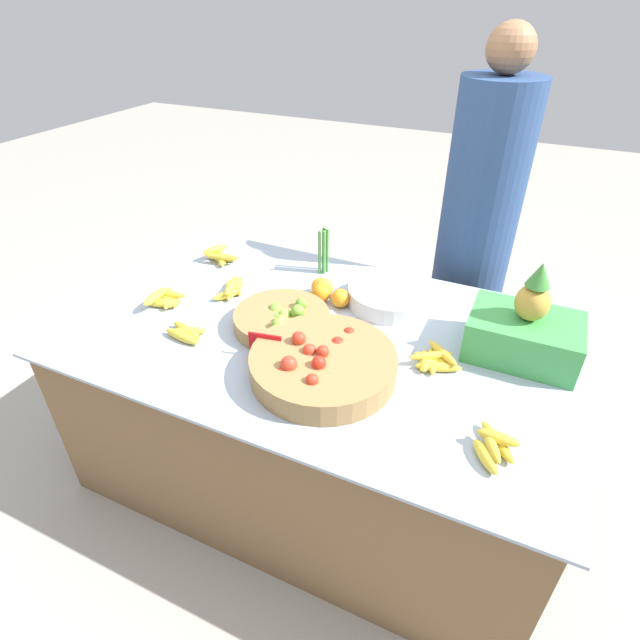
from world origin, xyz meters
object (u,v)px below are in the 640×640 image
tomato_basket (323,364)px  vendor_person (473,247)px  produce_crate (524,332)px  metal_bowl (390,296)px  price_sign (265,346)px  lime_bowl (282,319)px

tomato_basket → vendor_person: size_ratio=0.28×
tomato_basket → vendor_person: 1.06m
produce_crate → vendor_person: bearing=113.0°
tomato_basket → metal_bowl: bearing=83.1°
metal_bowl → price_sign: (-0.27, -0.50, 0.01)m
lime_bowl → price_sign: size_ratio=3.08×
tomato_basket → price_sign: 0.21m
vendor_person → price_sign: bearing=-115.3°
produce_crate → vendor_person: size_ratio=0.21×
metal_bowl → produce_crate: bearing=-14.4°
tomato_basket → price_sign: (-0.21, -0.00, 0.01)m
lime_bowl → metal_bowl: size_ratio=1.06×
price_sign → produce_crate: size_ratio=0.32×
lime_bowl → price_sign: lime_bowl is taller
vendor_person → metal_bowl: bearing=-112.5°
tomato_basket → metal_bowl: (0.06, 0.50, -0.01)m
lime_bowl → tomato_basket: 0.30m
lime_bowl → metal_bowl: lime_bowl is taller
price_sign → produce_crate: bearing=15.4°
tomato_basket → produce_crate: size_ratio=1.33×
lime_bowl → produce_crate: 0.82m
metal_bowl → produce_crate: (0.50, -0.13, 0.06)m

